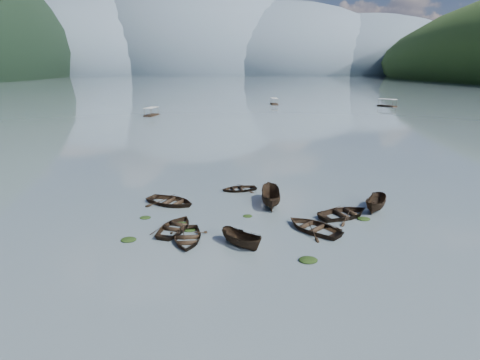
{
  "coord_description": "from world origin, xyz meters",
  "views": [
    {
      "loc": [
        -1.72,
        -23.79,
        12.68
      ],
      "look_at": [
        0.0,
        12.0,
        2.0
      ],
      "focal_mm": 28.0,
      "sensor_mm": 36.0,
      "label": 1
    }
  ],
  "objects_px": {
    "rowboat_0": "(188,241)",
    "pontoon_left": "(152,116)",
    "pontoon_centre": "(274,104)",
    "rowboat_3": "(314,230)"
  },
  "relations": [
    {
      "from": "pontoon_centre",
      "to": "pontoon_left",
      "type": "bearing_deg",
      "value": -140.37
    },
    {
      "from": "rowboat_0",
      "to": "pontoon_left",
      "type": "height_order",
      "value": "pontoon_left"
    },
    {
      "from": "pontoon_left",
      "to": "pontoon_centre",
      "type": "relative_size",
      "value": 1.02
    },
    {
      "from": "rowboat_0",
      "to": "rowboat_3",
      "type": "distance_m",
      "value": 10.25
    },
    {
      "from": "rowboat_0",
      "to": "pontoon_left",
      "type": "xyz_separation_m",
      "value": [
        -17.06,
        80.85,
        0.0
      ]
    },
    {
      "from": "rowboat_0",
      "to": "pontoon_centre",
      "type": "distance_m",
      "value": 116.19
    },
    {
      "from": "rowboat_0",
      "to": "pontoon_left",
      "type": "relative_size",
      "value": 0.77
    },
    {
      "from": "rowboat_3",
      "to": "pontoon_centre",
      "type": "distance_m",
      "value": 113.25
    },
    {
      "from": "pontoon_left",
      "to": "pontoon_centre",
      "type": "bearing_deg",
      "value": 54.53
    },
    {
      "from": "rowboat_0",
      "to": "pontoon_centre",
      "type": "relative_size",
      "value": 0.79
    }
  ]
}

